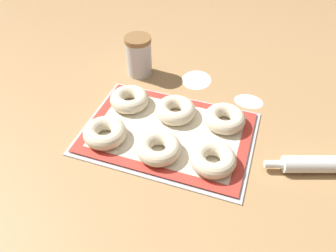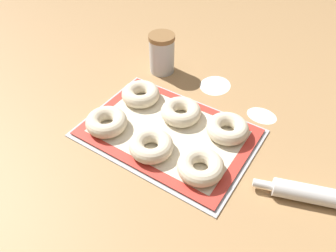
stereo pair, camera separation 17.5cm
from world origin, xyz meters
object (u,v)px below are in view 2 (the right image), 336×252
baking_tray (168,133)px  bagel_back_left (141,94)px  bagel_back_center (181,112)px  bagel_back_right (227,128)px  flour_canister (162,53)px  bagel_front_right (201,167)px  bagel_front_center (151,146)px  bagel_front_left (107,122)px

baking_tray → bagel_back_left: (-0.16, 0.08, 0.03)m
bagel_back_center → bagel_back_right: (0.15, 0.01, 0.00)m
flour_canister → bagel_back_left: bearing=-76.9°
bagel_back_center → baking_tray: bearing=-88.9°
bagel_front_right → bagel_back_right: bearing=91.3°
baking_tray → bagel_back_right: (0.15, 0.09, 0.03)m
bagel_front_center → bagel_back_right: same height
bagel_front_center → bagel_back_left: (-0.16, 0.17, 0.00)m
bagel_front_left → bagel_front_center: bearing=-1.9°
bagel_back_left → flour_canister: bearing=103.1°
bagel_back_center → bagel_back_right: 0.16m
bagel_back_left → baking_tray: bearing=-26.2°
bagel_back_left → bagel_back_center: 0.16m
baking_tray → bagel_front_right: bearing=-27.7°
bagel_front_right → flour_canister: 0.51m
flour_canister → bagel_back_center: bearing=-43.9°
bagel_front_left → bagel_back_right: (0.32, 0.17, 0.00)m
bagel_front_left → bagel_back_left: (0.01, 0.17, 0.00)m
bagel_front_right → bagel_back_right: (-0.00, 0.17, 0.00)m
bagel_back_right → flour_canister: flour_canister is taller
baking_tray → bagel_front_left: bagel_front_left is taller
bagel_back_center → flour_canister: (-0.20, 0.20, 0.04)m
bagel_front_right → baking_tray: bearing=152.3°
bagel_front_center → flour_canister: bearing=119.8°
bagel_back_left → flour_canister: size_ratio=0.86×
baking_tray → bagel_front_left: bearing=-152.3°
bagel_front_right → bagel_back_left: same height
bagel_front_center → flour_canister: (-0.21, 0.37, 0.04)m
bagel_front_left → flour_canister: 0.36m
bagel_front_center → bagel_back_center: size_ratio=1.00×
bagel_back_left → bagel_back_right: bearing=1.6°
bagel_front_center → flour_canister: 0.42m
bagel_back_right → flour_canister: size_ratio=0.86×
bagel_front_left → bagel_back_left: 0.17m
baking_tray → bagel_back_center: bearing=91.1°
bagel_front_right → bagel_back_right: 0.17m
bagel_back_left → bagel_back_right: same height
bagel_front_center → bagel_front_right: same height
baking_tray → bagel_front_center: 0.10m
baking_tray → bagel_back_right: bearing=29.8°
bagel_front_center → bagel_back_right: (0.15, 0.18, 0.00)m
bagel_front_center → bagel_back_center: (-0.01, 0.17, 0.00)m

